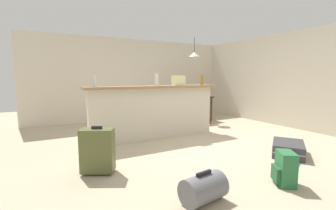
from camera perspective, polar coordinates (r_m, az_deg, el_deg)
The scene contains 16 objects.
ground_plane at distance 5.02m, azimuth 5.26°, elevation -8.78°, with size 13.00×13.00×0.05m, color #BCAD8E.
wall_back at distance 7.56m, azimuth -7.63°, elevation 6.25°, with size 6.60×0.10×2.50m, color beige.
wall_right at distance 7.19m, azimuth 24.75°, elevation 5.64°, with size 0.10×6.00×2.50m, color beige.
partition_half_wall at distance 5.02m, azimuth -3.13°, elevation -2.08°, with size 2.80×0.20×1.10m, color beige.
bar_countertop at distance 4.96m, azimuth -3.18°, elevation 4.47°, with size 2.96×0.40×0.05m, color #93704C.
bottle_clear at distance 4.66m, azimuth -17.74°, elevation 5.64°, with size 0.07×0.07×0.22m, color silver.
bottle_white at distance 4.97m, azimuth -2.87°, elevation 6.24°, with size 0.08×0.08×0.26m, color silver.
bottle_amber at distance 5.64m, azimuth 8.28°, elevation 6.12°, with size 0.07×0.07×0.23m, color #9E661E.
grocery_bag at distance 5.16m, azimuth 2.57°, elevation 6.07°, with size 0.26×0.18×0.22m, color beige.
dining_table at distance 7.17m, azimuth 5.86°, elevation 1.41°, with size 1.10×0.80×0.74m.
dining_chair_near_partition at distance 6.79m, azimuth 8.18°, elevation -0.05°, with size 0.42×0.42×0.93m.
pendant_lamp at distance 7.11m, azimuth 6.49°, elevation 12.24°, with size 0.34×0.34×0.62m.
suitcase_flat_charcoal at distance 4.55m, azimuth 27.42°, elevation -9.48°, with size 0.87×0.80×0.22m.
duffel_bag_grey at distance 2.65m, azimuth 8.71°, elevation -19.62°, with size 0.52×0.36×0.34m.
backpack_green at distance 3.31m, azimuth 26.83°, elevation -13.86°, with size 0.33×0.34×0.42m.
suitcase_upright_olive at distance 3.39m, azimuth -16.91°, elevation -10.58°, with size 0.50×0.42×0.67m.
Camera 1 is at (-2.69, -4.02, 1.34)m, focal length 24.79 mm.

